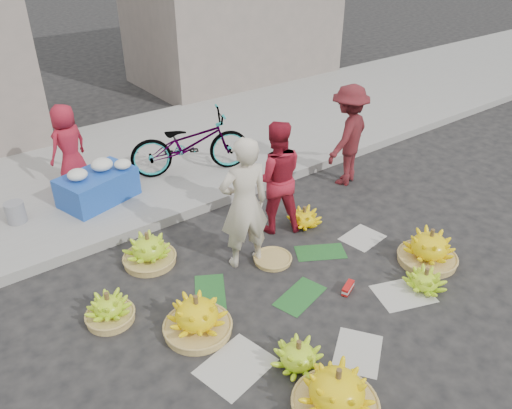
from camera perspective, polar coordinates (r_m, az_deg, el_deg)
ground at (r=6.11m, az=4.51°, el=-9.09°), size 80.00×80.00×0.00m
curb at (r=7.54m, az=-6.48°, el=-0.13°), size 40.00×0.25×0.15m
sidewalk at (r=9.23m, az=-13.31°, el=5.05°), size 40.00×4.00×0.12m
newspaper_scatter at (r=5.69m, az=9.94°, el=-13.04°), size 3.20×1.80×0.00m
banana_leaves at (r=6.18m, az=2.58°, el=-8.50°), size 2.00×1.00×0.00m
banana_bunch_0 at (r=5.40m, az=-6.76°, el=-12.57°), size 0.82×0.82×0.48m
banana_bunch_1 at (r=5.11m, az=4.85°, el=-16.77°), size 0.54×0.54×0.32m
banana_bunch_2 at (r=4.74m, az=9.20°, el=-20.44°), size 0.89×0.89×0.51m
banana_bunch_3 at (r=6.29m, az=18.76°, el=-8.18°), size 0.48×0.48×0.29m
banana_bunch_4 at (r=6.70m, az=19.19°, el=-4.70°), size 0.76×0.76×0.49m
banana_bunch_5 at (r=7.14m, az=5.52°, el=-1.48°), size 0.53×0.53×0.30m
banana_bunch_6 at (r=5.76m, az=-16.44°, el=-11.39°), size 0.52×0.52×0.38m
banana_bunch_7 at (r=6.47m, az=-12.17°, el=-5.10°), size 0.67×0.67×0.45m
basket_spare at (r=6.45m, az=1.92°, el=-6.29°), size 0.61×0.61×0.05m
incense_stack at (r=6.06m, az=10.47°, el=-9.34°), size 0.24×0.16×0.09m
vendor_cream at (r=5.98m, az=-1.35°, el=0.04°), size 0.71×0.55×1.72m
vendor_red at (r=6.73m, az=2.24°, el=3.12°), size 0.97×0.91×1.60m
man_striped at (r=8.14m, az=10.45°, el=7.75°), size 1.20×0.93×1.64m
flower_table at (r=7.80m, az=-17.63°, el=2.13°), size 1.21×0.94×0.62m
grey_bucket at (r=7.72m, az=-25.78°, el=-0.82°), size 0.26×0.26×0.30m
flower_vendor at (r=8.28m, az=-20.65°, el=6.33°), size 0.75×0.62×1.31m
bicycle at (r=8.26m, az=-7.54°, el=6.96°), size 1.32×2.07×1.03m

